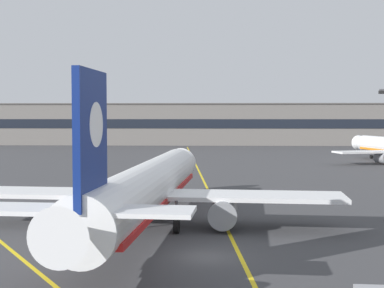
% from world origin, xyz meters
% --- Properties ---
extents(ground_plane, '(400.00, 400.00, 0.00)m').
position_xyz_m(ground_plane, '(0.00, 0.00, 0.00)').
color(ground_plane, '#3D3D3F').
extents(taxiway_centreline, '(13.50, 179.54, 0.01)m').
position_xyz_m(taxiway_centreline, '(0.00, 30.00, 0.00)').
color(taxiway_centreline, yellow).
rests_on(taxiway_centreline, ground).
extents(taxiway_lead_in_stripe, '(34.74, 49.27, 0.01)m').
position_xyz_m(taxiway_lead_in_stripe, '(-14.00, 2.00, 0.00)').
color(taxiway_lead_in_stripe, yellow).
rests_on(taxiway_lead_in_stripe, ground).
extents(airliner_foreground, '(32.27, 41.53, 11.65)m').
position_xyz_m(airliner_foreground, '(-4.89, 8.91, 3.37)').
color(airliner_foreground, white).
rests_on(airliner_foreground, ground).
extents(safety_cone_by_nose_gear, '(0.44, 0.44, 0.55)m').
position_xyz_m(safety_cone_by_nose_gear, '(-5.00, 24.85, 0.26)').
color(safety_cone_by_nose_gear, orange).
rests_on(safety_cone_by_nose_gear, ground).
extents(terminal_building, '(152.62, 12.40, 13.02)m').
position_xyz_m(terminal_building, '(-0.86, 133.74, 6.52)').
color(terminal_building, slate).
rests_on(terminal_building, ground).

